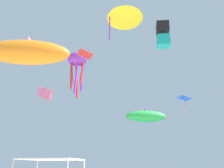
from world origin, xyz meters
The scene contains 9 objects.
canopy_tent centered at (-3.10, -1.81, 2.31)m, with size 3.15×2.65×2.44m.
kite_diamond_blue centered at (6.17, 27.49, 12.91)m, with size 2.50×2.51×2.74m.
kite_inflatable_green centered at (0.15, 22.25, 9.27)m, with size 6.43×3.95×2.52m.
kite_delta_yellow centered at (-1.21, 12.95, 20.79)m, with size 5.78×5.83×4.07m.
kite_parafoil_pink centered at (-11.85, 13.26, 11.06)m, with size 3.54×3.07×2.67m.
kite_box_black centered at (3.48, 13.94, 18.02)m, with size 1.75×1.78×3.32m.
kite_octopus_purple centered at (-9.88, 19.15, 17.75)m, with size 3.58×3.58×7.09m.
kite_diamond_red centered at (-7.14, 14.82, 16.65)m, with size 2.67×2.69×2.97m.
kite_inflatable_orange centered at (-9.08, 3.93, 12.32)m, with size 8.51×5.14×3.21m.
Camera 1 is at (3.61, -15.84, 1.95)m, focal length 41.34 mm.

